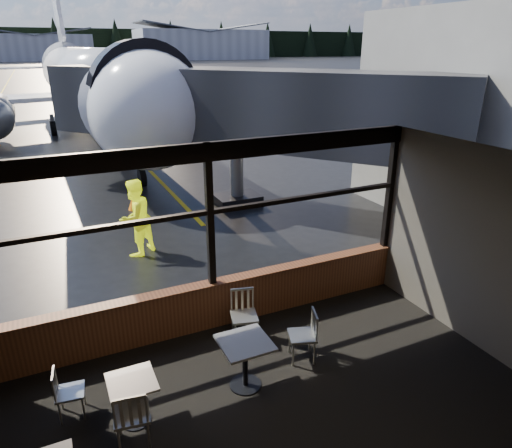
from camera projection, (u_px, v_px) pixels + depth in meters
ground_plane at (43, 68)px, 110.01m from camera, size 520.00×520.00×0.00m
carpet_floor at (291, 440)px, 6.15m from camera, size 8.00×6.00×0.01m
ceiling at (300, 193)px, 4.88m from camera, size 8.00×6.00×0.04m
window_sill at (213, 305)px, 8.52m from camera, size 8.00×0.28×0.90m
window_header at (207, 152)px, 7.47m from camera, size 8.00×0.18×0.30m
mullion_centre at (210, 217)px, 7.89m from camera, size 0.12×0.12×2.60m
mullion_right at (390, 189)px, 9.44m from camera, size 0.12×0.12×2.60m
window_transom at (210, 212)px, 7.85m from camera, size 8.00×0.10×0.08m
airliner at (84, 36)px, 25.50m from camera, size 30.73×36.62×11.02m
jet_bridge at (261, 138)px, 13.90m from camera, size 8.79×10.74×4.69m
cafe_table_near at (245, 364)px, 6.99m from camera, size 0.75×0.75×0.83m
cafe_table_mid at (134, 401)px, 6.35m from camera, size 0.64×0.64×0.70m
chair_near_e at (302, 336)px, 7.59m from camera, size 0.63×0.63×0.92m
chair_near_n at (244, 317)px, 8.09m from camera, size 0.64×0.64×0.96m
chair_mid_s at (132, 415)px, 5.95m from camera, size 0.59×0.59×0.95m
chair_mid_w at (70, 392)px, 6.44m from camera, size 0.49×0.49×0.80m
ground_crew at (135, 218)px, 11.35m from camera, size 1.21×1.16×1.96m
cone_nose at (134, 201)px, 14.77m from camera, size 0.41×0.41×0.56m
terminal_annex at (497, 117)px, 13.64m from camera, size 5.00×7.00×6.00m
hangar_mid at (36, 46)px, 163.07m from camera, size 38.00×15.00×10.00m
hangar_right at (202, 43)px, 180.40m from camera, size 50.00×20.00×12.00m
fuel_tank_c at (5, 52)px, 157.33m from camera, size 8.00×8.00×6.00m
treeline at (34, 44)px, 183.82m from camera, size 360.00×3.00×12.00m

